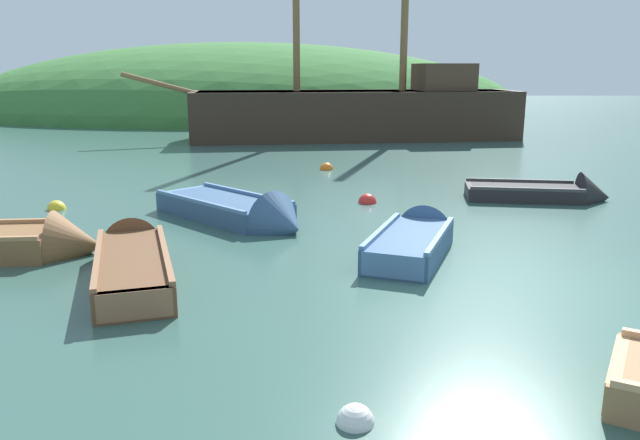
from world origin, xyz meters
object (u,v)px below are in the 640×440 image
object	(u,v)px
rowboat_center	(243,215)
buoy_white	(355,423)
buoy_yellow	(57,209)
rowboat_portside	(548,196)
buoy_red	(367,203)
buoy_orange	(327,169)
rowboat_far	(415,243)
sailing_ship	(358,121)
rowboat_near_dock	(133,263)

from	to	relation	value
rowboat_center	buoy_white	bearing A→B (deg)	-31.26
buoy_yellow	rowboat_portside	bearing A→B (deg)	6.89
buoy_yellow	buoy_red	bearing A→B (deg)	7.33
buoy_orange	rowboat_portside	bearing A→B (deg)	-39.30
rowboat_far	rowboat_portside	distance (m)	5.49
sailing_ship	rowboat_far	xyz separation A→B (m)	(0.42, -16.52, -0.63)
rowboat_far	rowboat_near_dock	size ratio (longest dim) A/B	0.81
buoy_white	buoy_orange	world-z (taller)	buoy_orange
sailing_ship	buoy_yellow	distance (m)	15.27
rowboat_portside	rowboat_near_dock	xyz separation A→B (m)	(-7.83, -5.42, 0.05)
sailing_ship	rowboat_portside	bearing A→B (deg)	99.37
rowboat_far	rowboat_near_dock	bearing A→B (deg)	124.38
buoy_white	buoy_orange	distance (m)	13.58
rowboat_portside	rowboat_center	bearing A→B (deg)	-154.51
rowboat_far	buoy_orange	size ratio (longest dim) A/B	7.60
rowboat_near_dock	buoy_orange	bearing A→B (deg)	-34.29
rowboat_center	buoy_orange	size ratio (longest dim) A/B	8.78
rowboat_portside	buoy_red	xyz separation A→B (m)	(-4.14, -0.45, -0.09)
sailing_ship	rowboat_far	distance (m)	16.54
rowboat_near_dock	buoy_red	bearing A→B (deg)	-55.21
sailing_ship	rowboat_center	bearing A→B (deg)	71.10
buoy_white	rowboat_center	bearing A→B (deg)	105.78
buoy_red	buoy_orange	size ratio (longest dim) A/B	1.02
buoy_orange	rowboat_near_dock	bearing A→B (deg)	-105.64
rowboat_center	buoy_orange	distance (m)	6.67
rowboat_near_dock	buoy_white	distance (m)	5.07
rowboat_center	buoy_red	world-z (taller)	rowboat_center
sailing_ship	buoy_white	xyz separation A→B (m)	(-0.70, -21.69, -0.77)
rowboat_near_dock	buoy_white	size ratio (longest dim) A/B	11.42
rowboat_far	buoy_red	world-z (taller)	rowboat_far
sailing_ship	rowboat_center	world-z (taller)	sailing_ship
rowboat_center	buoy_yellow	bearing A→B (deg)	-150.45
sailing_ship	buoy_yellow	world-z (taller)	sailing_ship
buoy_yellow	buoy_orange	distance (m)	7.89
rowboat_portside	sailing_ship	bearing A→B (deg)	114.32
rowboat_far	buoy_red	bearing A→B (deg)	27.78
sailing_ship	buoy_red	xyz separation A→B (m)	(-0.19, -12.77, -0.77)
rowboat_far	buoy_yellow	bearing A→B (deg)	86.81
buoy_white	sailing_ship	bearing A→B (deg)	88.14
sailing_ship	rowboat_near_dock	xyz separation A→B (m)	(-3.87, -17.74, -0.63)
rowboat_far	buoy_white	bearing A→B (deg)	-173.71
sailing_ship	rowboat_center	distance (m)	14.88
sailing_ship	rowboat_center	xyz separation A→B (m)	(-2.70, -14.61, -0.64)
rowboat_far	buoy_orange	world-z (taller)	rowboat_far
rowboat_portside	buoy_red	size ratio (longest dim) A/B	7.92
rowboat_center	sailing_ship	bearing A→B (deg)	122.49
sailing_ship	rowboat_near_dock	world-z (taller)	sailing_ship
buoy_white	rowboat_far	bearing A→B (deg)	77.73
rowboat_far	rowboat_near_dock	world-z (taller)	rowboat_far
rowboat_center	rowboat_portside	bearing A→B (deg)	61.94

